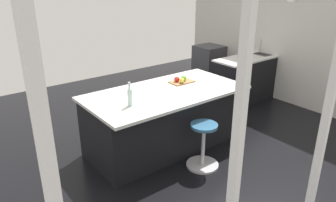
{
  "coord_description": "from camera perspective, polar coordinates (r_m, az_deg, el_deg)",
  "views": [
    {
      "loc": [
        2.89,
        3.61,
        2.45
      ],
      "look_at": [
        0.27,
        0.24,
        0.76
      ],
      "focal_mm": 34.5,
      "sensor_mm": 36.0,
      "label": 1
    }
  ],
  "objects": [
    {
      "name": "stool_by_window",
      "position": [
        4.38,
        6.22,
        -8.03
      ],
      "size": [
        0.44,
        0.44,
        0.63
      ],
      "color": "#B7B7BC",
      "rests_on": "ground_plane"
    },
    {
      "name": "apple_red",
      "position": [
        4.91,
        1.55,
        3.87
      ],
      "size": [
        0.08,
        0.08,
        0.08
      ],
      "primitive_type": "sphere",
      "color": "red",
      "rests_on": "cutting_board"
    },
    {
      "name": "ground_plane",
      "position": [
        5.23,
        0.73,
        -6.32
      ],
      "size": [
        7.41,
        7.41,
        0.0
      ],
      "primitive_type": "plane",
      "color": "black"
    },
    {
      "name": "apple_green",
      "position": [
        4.96,
        2.79,
        4.03
      ],
      "size": [
        0.09,
        0.09,
        0.09
      ],
      "primitive_type": "sphere",
      "color": "#609E2D",
      "rests_on": "cutting_board"
    },
    {
      "name": "water_bottle",
      "position": [
        4.07,
        -6.76,
        0.79
      ],
      "size": [
        0.06,
        0.06,
        0.31
      ],
      "color": "silver",
      "rests_on": "kitchen_island"
    },
    {
      "name": "cutting_board",
      "position": [
        4.97,
        2.42,
        3.42
      ],
      "size": [
        0.36,
        0.24,
        0.02
      ],
      "primitive_type": "cube",
      "color": "olive",
      "rests_on": "kitchen_island"
    },
    {
      "name": "kitchen_island",
      "position": [
        4.79,
        -0.71,
        -3.09
      ],
      "size": [
        2.3,
        1.19,
        0.89
      ],
      "color": "black",
      "rests_on": "ground_plane"
    },
    {
      "name": "apple_yellow",
      "position": [
        4.86,
        2.47,
        3.63
      ],
      "size": [
        0.08,
        0.08,
        0.08
      ],
      "primitive_type": "sphere",
      "color": "gold",
      "rests_on": "cutting_board"
    },
    {
      "name": "sink_cabinet",
      "position": [
        6.99,
        15.12,
        4.26
      ],
      "size": [
        2.01,
        0.6,
        1.18
      ],
      "color": "black",
      "rests_on": "ground_plane"
    },
    {
      "name": "interior_partition_left",
      "position": [
        6.86,
        20.19,
        11.73
      ],
      "size": [
        0.15,
        5.14,
        2.85
      ],
      "color": "beige",
      "rests_on": "ground_plane"
    },
    {
      "name": "oven_range",
      "position": [
        7.85,
        7.25,
        6.53
      ],
      "size": [
        0.6,
        0.61,
        0.87
      ],
      "color": "#38383D",
      "rests_on": "ground_plane"
    }
  ]
}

